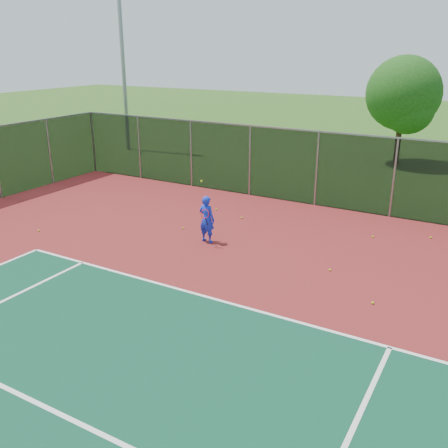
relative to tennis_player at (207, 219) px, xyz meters
The scene contains 14 objects.
ground 7.91m from the tennis_player, 53.57° to the right, with size 120.00×120.00×0.00m, color #285117.
court_apron 6.42m from the tennis_player, 42.82° to the right, with size 30.00×20.00×0.02m, color maroon.
fence_back 7.39m from the tennis_player, 50.54° to the left, with size 30.00×0.06×3.03m.
tennis_player is the anchor object (origin of this frame).
practice_ball_0 6.05m from the tennis_player, 159.48° to the right, with size 0.07×0.07×0.07m, color #B0C917.
practice_ball_1 7.59m from the tennis_player, 32.06° to the left, with size 0.07×0.07×0.07m, color #B0C917.
practice_ball_3 5.68m from the tennis_player, 33.54° to the left, with size 0.07×0.07×0.07m, color #B0C917.
practice_ball_4 1.70m from the tennis_player, 155.47° to the left, with size 0.07×0.07×0.07m, color #B0C917.
practice_ball_5 3.50m from the tennis_player, 115.45° to the left, with size 0.07×0.07×0.07m, color #B0C917.
practice_ball_6 6.11m from the tennis_player, 14.95° to the right, with size 0.07×0.07×0.07m, color #B0C917.
practice_ball_7 2.76m from the tennis_player, 92.22° to the left, with size 0.07×0.07×0.07m, color #B0C917.
practice_ball_8 4.36m from the tennis_player, ahead, with size 0.07×0.07×0.07m, color #B0C917.
floodlight_nw 17.75m from the tennis_player, 138.82° to the left, with size 0.90×0.40×11.32m.
tree_back_left 15.76m from the tennis_player, 78.94° to the left, with size 3.93×3.93×5.77m.
Camera 1 is at (3.48, -6.75, 6.11)m, focal length 40.00 mm.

